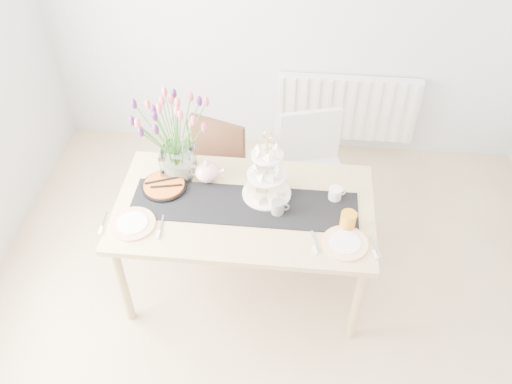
# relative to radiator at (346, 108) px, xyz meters

# --- Properties ---
(room_shell) EXTENTS (4.50, 4.50, 4.50)m
(room_shell) POSITION_rel_radiator_xyz_m (-0.50, -2.19, 0.85)
(room_shell) COLOR tan
(room_shell) RESTS_ON ground
(radiator) EXTENTS (1.20, 0.08, 0.60)m
(radiator) POSITION_rel_radiator_xyz_m (0.00, 0.00, 0.00)
(radiator) COLOR white
(radiator) RESTS_ON room_shell
(dining_table) EXTENTS (1.60, 0.90, 0.75)m
(dining_table) POSITION_rel_radiator_xyz_m (-0.69, -1.54, 0.22)
(dining_table) COLOR tan
(dining_table) RESTS_ON ground
(chair_brown) EXTENTS (0.54, 0.54, 0.85)m
(chair_brown) POSITION_rel_radiator_xyz_m (-1.00, -0.93, 0.05)
(chair_brown) COLOR #3D2416
(chair_brown) RESTS_ON ground
(chair_white) EXTENTS (0.56, 0.56, 0.91)m
(chair_white) POSITION_rel_radiator_xyz_m (-0.27, -0.84, 0.08)
(chair_white) COLOR silver
(chair_white) RESTS_ON ground
(table_runner) EXTENTS (1.40, 0.35, 0.01)m
(table_runner) POSITION_rel_radiator_xyz_m (-0.69, -1.54, 0.30)
(table_runner) COLOR black
(table_runner) RESTS_ON dining_table
(tulip_vase) EXTENTS (0.72, 0.72, 0.62)m
(tulip_vase) POSITION_rel_radiator_xyz_m (-1.15, -1.27, 0.70)
(tulip_vase) COLOR silver
(tulip_vase) RESTS_ON dining_table
(cake_stand) EXTENTS (0.31, 0.31, 0.45)m
(cake_stand) POSITION_rel_radiator_xyz_m (-0.56, -1.43, 0.43)
(cake_stand) COLOR gold
(cake_stand) RESTS_ON dining_table
(teapot) EXTENTS (0.25, 0.21, 0.16)m
(teapot) POSITION_rel_radiator_xyz_m (-0.95, -1.33, 0.38)
(teapot) COLOR silver
(teapot) RESTS_ON dining_table
(cream_jug) EXTENTS (0.11, 0.11, 0.08)m
(cream_jug) POSITION_rel_radiator_xyz_m (-0.13, -1.42, 0.34)
(cream_jug) COLOR white
(cream_jug) RESTS_ON dining_table
(tart_tin) EXTENTS (0.29, 0.29, 0.04)m
(tart_tin) POSITION_rel_radiator_xyz_m (-1.21, -1.43, 0.32)
(tart_tin) COLOR black
(tart_tin) RESTS_ON dining_table
(mug_grey) EXTENTS (0.09, 0.09, 0.09)m
(mug_grey) POSITION_rel_radiator_xyz_m (-0.48, -1.58, 0.35)
(mug_grey) COLOR slate
(mug_grey) RESTS_ON dining_table
(mug_orange) EXTENTS (0.13, 0.13, 0.11)m
(mug_orange) POSITION_rel_radiator_xyz_m (-0.06, -1.65, 0.36)
(mug_orange) COLOR orange
(mug_orange) RESTS_ON dining_table
(plate_left) EXTENTS (0.29, 0.29, 0.01)m
(plate_left) POSITION_rel_radiator_xyz_m (-1.33, -1.76, 0.31)
(plate_left) COLOR silver
(plate_left) RESTS_ON dining_table
(plate_right) EXTENTS (0.34, 0.34, 0.01)m
(plate_right) POSITION_rel_radiator_xyz_m (-0.08, -1.79, 0.31)
(plate_right) COLOR white
(plate_right) RESTS_ON dining_table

